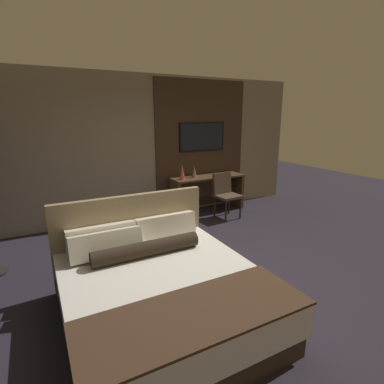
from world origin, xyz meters
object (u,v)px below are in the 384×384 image
(tv, at_px, (202,137))
(bed, at_px, (160,289))
(vase_short, at_px, (182,172))
(desk, at_px, (207,187))
(desk_chair, at_px, (225,191))
(vase_tall, at_px, (194,172))

(tv, bearing_deg, bed, -126.18)
(tv, xyz_separation_m, vase_short, (-0.63, -0.31, -0.66))
(desk, xyz_separation_m, vase_short, (-0.63, -0.09, 0.41))
(desk_chair, distance_m, vase_short, 0.95)
(bed, xyz_separation_m, desk, (2.25, 2.87, 0.20))
(vase_short, bearing_deg, vase_tall, 16.01)
(desk, height_order, vase_short, vase_short)
(vase_tall, bearing_deg, desk, -0.48)
(tv, xyz_separation_m, desk_chair, (0.12, -0.75, -1.04))
(desk, bearing_deg, desk_chair, -77.90)
(bed, distance_m, desk_chair, 3.33)
(bed, xyz_separation_m, desk_chair, (2.37, 2.33, 0.22))
(vase_short, bearing_deg, tv, 25.85)
(desk, bearing_deg, vase_tall, 179.52)
(bed, relative_size, vase_short, 6.98)
(bed, bearing_deg, desk, 51.84)
(bed, distance_m, vase_short, 3.27)
(tv, bearing_deg, desk_chair, -81.27)
(vase_short, bearing_deg, desk_chair, -30.97)
(tv, distance_m, vase_short, 0.96)
(desk, height_order, desk_chair, desk_chair)
(bed, height_order, tv, tv)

